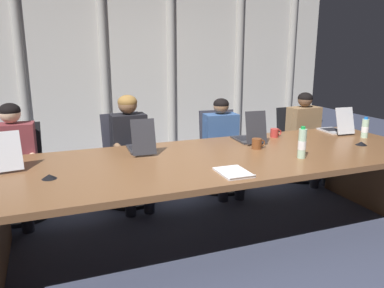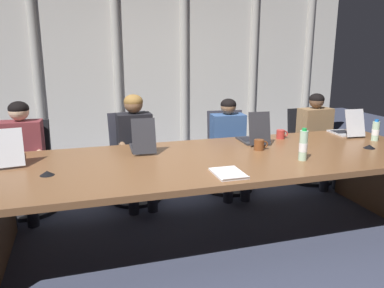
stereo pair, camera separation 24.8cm
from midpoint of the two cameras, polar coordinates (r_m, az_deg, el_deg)
name	(u,v)px [view 1 (the left image)]	position (r m, az deg, el deg)	size (l,w,h in m)	color
ground_plane	(215,233)	(3.63, 1.43, -13.18)	(12.59, 12.59, 0.00)	#383D51
conference_table	(216,172)	(3.40, 1.49, -4.18)	(4.09, 1.38, 0.74)	brown
curtain_backdrop	(140,58)	(5.85, -9.07, 12.54)	(6.30, 0.17, 3.06)	beige
laptop_left_end	(5,159)	(3.49, -28.03, -2.02)	(0.29, 0.50, 0.31)	#BCBCC1
laptop_left_mid	(141,145)	(3.56, -9.66, -0.19)	(0.24, 0.45, 0.33)	#2D2D33
laptop_center	(249,136)	(3.92, 6.82, 1.24)	(0.24, 0.42, 0.34)	#2D2D33
laptop_right_mid	(336,127)	(4.60, 19.40, 2.34)	(0.24, 0.42, 0.30)	#BCBCC1
office_chair_left_end	(20,182)	(4.32, -25.94, -5.12)	(0.60, 0.60, 0.93)	black
office_chair_left_mid	(127,169)	(4.35, -11.28, -3.66)	(0.60, 0.61, 0.97)	#2D2D38
office_chair_center	(220,159)	(4.67, 2.75, -2.31)	(0.60, 0.60, 0.93)	#2D2D38
office_chair_right_mid	(297,151)	(5.22, 14.21, -1.05)	(0.60, 0.60, 0.91)	black
person_left_end	(13,156)	(4.09, -26.79, -1.62)	(0.43, 0.56, 1.16)	brown
person_left_mid	(131,144)	(4.12, -10.86, 0.02)	(0.39, 0.55, 1.19)	black
person_center	(223,140)	(4.44, 3.12, 0.53)	(0.43, 0.57, 1.11)	#335184
person_right_mid	(308,131)	(5.04, 15.60, 1.83)	(0.44, 0.56, 1.13)	olive
water_bottle_primary	(302,144)	(3.40, 14.19, 0.04)	(0.07, 0.07, 0.28)	#ADD1B2
water_bottle_secondary	(365,128)	(4.42, 23.06, 2.16)	(0.07, 0.07, 0.22)	#ADD1B2
coffee_mug_near	(257,144)	(3.66, 7.81, 0.04)	(0.14, 0.09, 0.10)	brown
coffee_mug_far	(275,133)	(4.18, 10.65, 1.64)	(0.13, 0.09, 0.09)	#B2332D
conference_mic_left_side	(49,177)	(3.03, -22.85, -4.54)	(0.11, 0.11, 0.04)	black
conference_mic_middle	(361,143)	(4.08, 22.48, 0.08)	(0.11, 0.11, 0.04)	black
spiral_notepad	(234,173)	(2.92, 3.84, -4.31)	(0.22, 0.31, 0.03)	silver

